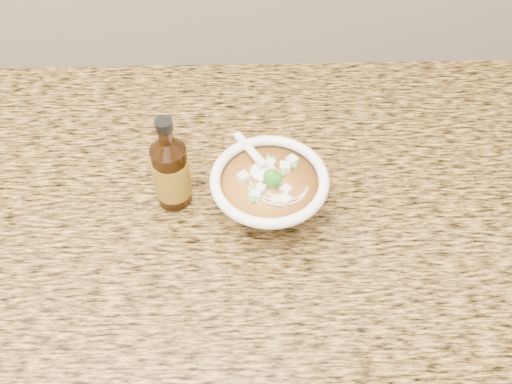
{
  "coord_description": "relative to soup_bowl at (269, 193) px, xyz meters",
  "views": [
    {
      "loc": [
        0.35,
        1.01,
        1.7
      ],
      "look_at": [
        0.36,
        1.62,
        0.95
      ],
      "focal_mm": 45.0,
      "sensor_mm": 36.0,
      "label": 1
    }
  ],
  "objects": [
    {
      "name": "counter_slab",
      "position": [
        -0.38,
        0.05,
        -0.06
      ],
      "size": [
        4.0,
        0.68,
        0.04
      ],
      "primitive_type": "cube",
      "color": "#A3793C",
      "rests_on": "cabinet"
    },
    {
      "name": "soup_bowl",
      "position": [
        0.0,
        0.0,
        0.0
      ],
      "size": [
        0.18,
        0.19,
        0.1
      ],
      "rotation": [
        0.0,
        0.0,
        -0.28
      ],
      "color": "white",
      "rests_on": "counter_slab"
    },
    {
      "name": "cabinet",
      "position": [
        -0.38,
        0.05,
        -0.51
      ],
      "size": [
        4.0,
        0.65,
        0.86
      ],
      "primitive_type": "cube",
      "color": "#311F0E",
      "rests_on": "ground"
    },
    {
      "name": "hot_sauce_bottle",
      "position": [
        -0.15,
        0.03,
        0.02
      ],
      "size": [
        0.06,
        0.06,
        0.17
      ],
      "rotation": [
        0.0,
        0.0,
        0.16
      ],
      "color": "#351A07",
      "rests_on": "counter_slab"
    }
  ]
}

